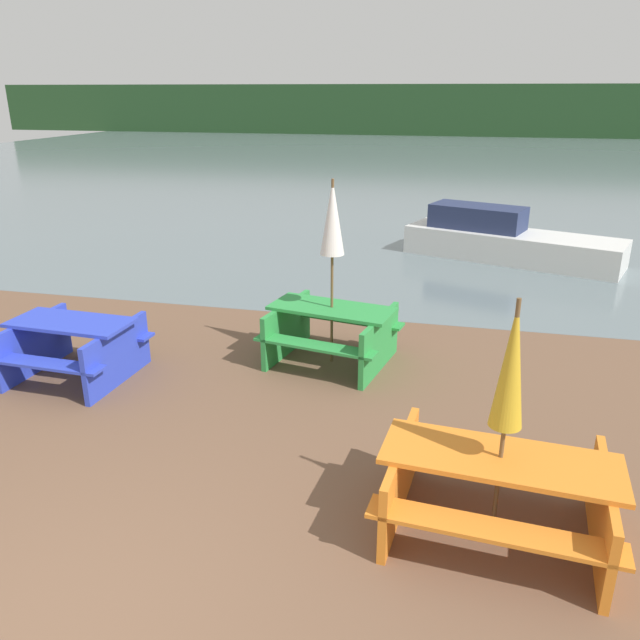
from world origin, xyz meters
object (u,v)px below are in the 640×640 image
(picnic_table_blue, at_px, (74,344))
(umbrella_white, at_px, (332,219))
(picnic_table_green, at_px, (332,329))
(boat, at_px, (505,240))
(umbrella_gold, at_px, (511,366))
(picnic_table_orange, at_px, (497,486))

(picnic_table_blue, xyz_separation_m, umbrella_white, (3.11, 1.23, 1.51))
(picnic_table_blue, relative_size, picnic_table_green, 0.85)
(boat, bearing_deg, picnic_table_blue, -107.14)
(picnic_table_blue, distance_m, umbrella_gold, 5.62)
(picnic_table_blue, distance_m, boat, 9.41)
(umbrella_gold, distance_m, umbrella_white, 3.79)
(picnic_table_green, bearing_deg, picnic_table_orange, -56.76)
(picnic_table_green, height_order, umbrella_gold, umbrella_gold)
(picnic_table_blue, distance_m, picnic_table_green, 3.34)
(picnic_table_blue, bearing_deg, umbrella_gold, -20.35)
(picnic_table_orange, bearing_deg, umbrella_white, 123.24)
(umbrella_gold, relative_size, boat, 0.44)
(umbrella_gold, height_order, boat, umbrella_gold)
(picnic_table_orange, height_order, boat, boat)
(picnic_table_green, relative_size, umbrella_gold, 0.91)
(picnic_table_blue, bearing_deg, boat, 53.05)
(umbrella_white, xyz_separation_m, boat, (2.54, 6.29, -1.55))
(umbrella_gold, bearing_deg, picnic_table_blue, 159.65)
(picnic_table_blue, bearing_deg, picnic_table_orange, -20.35)
(picnic_table_green, xyz_separation_m, umbrella_gold, (2.06, -3.15, 1.06))
(picnic_table_orange, distance_m, umbrella_gold, 1.08)
(picnic_table_green, xyz_separation_m, boat, (2.54, 6.29, -0.05))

